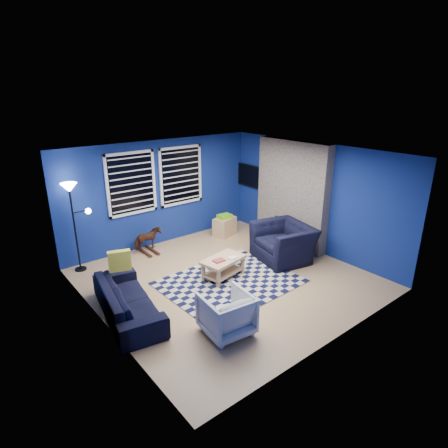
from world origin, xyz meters
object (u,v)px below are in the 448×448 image
object	(u,v)px
armchair_big	(283,242)
floor_lamp	(72,200)
tv	(251,176)
coffee_table	(223,264)
cabinet	(225,226)
armchair_bent	(226,314)
rocking_horse	(148,239)
sofa	(128,300)

from	to	relation	value
armchair_big	floor_lamp	bearing A→B (deg)	-109.53
tv	coffee_table	distance (m)	3.29
armchair_big	floor_lamp	size ratio (longest dim) A/B	0.66
armchair_big	cabinet	world-z (taller)	armchair_big
armchair_big	coffee_table	world-z (taller)	armchair_big
coffee_table	cabinet	size ratio (longest dim) A/B	1.49
floor_lamp	armchair_big	bearing A→B (deg)	-31.73
coffee_table	floor_lamp	xyz separation A→B (m)	(-2.12, 2.14, 1.22)
armchair_bent	rocking_horse	xyz separation A→B (m)	(0.48, 3.48, -0.00)
armchair_big	cabinet	xyz separation A→B (m)	(-0.12, 1.93, -0.15)
armchair_big	cabinet	bearing A→B (deg)	-164.38
tv	armchair_bent	world-z (taller)	tv
tv	armchair_bent	size ratio (longest dim) A/B	1.36
floor_lamp	sofa	bearing A→B (deg)	-88.87
tv	rocking_horse	bearing A→B (deg)	177.25
rocking_horse	armchair_big	bearing A→B (deg)	-136.34
cabinet	armchair_bent	bearing A→B (deg)	-143.99
coffee_table	rocking_horse	bearing A→B (deg)	106.38
coffee_table	sofa	bearing A→B (deg)	-178.73
sofa	armchair_bent	distance (m)	1.71
cabinet	floor_lamp	xyz separation A→B (m)	(-3.58, 0.35, 1.28)
sofa	cabinet	bearing A→B (deg)	-52.77
tv	armchair_big	size ratio (longest dim) A/B	0.82
sofa	coffee_table	world-z (taller)	sofa
cabinet	armchair_big	bearing A→B (deg)	-102.24
floor_lamp	armchair_bent	bearing A→B (deg)	-73.92
rocking_horse	sofa	bearing A→B (deg)	143.53
tv	cabinet	xyz separation A→B (m)	(-0.99, -0.11, -1.15)
armchair_bent	coffee_table	size ratio (longest dim) A/B	0.76
tv	coffee_table	bearing A→B (deg)	-142.40
tv	floor_lamp	size ratio (longest dim) A/B	0.54
tv	floor_lamp	world-z (taller)	floor_lamp
armchair_bent	cabinet	bearing A→B (deg)	-121.83
armchair_big	armchair_bent	world-z (taller)	armchair_big
cabinet	coffee_table	bearing A→B (deg)	-145.03
armchair_bent	rocking_horse	world-z (taller)	armchair_bent
armchair_bent	cabinet	size ratio (longest dim) A/B	1.14
armchair_bent	cabinet	distance (m)	4.11
tv	floor_lamp	xyz separation A→B (m)	(-4.57, 0.25, 0.13)
coffee_table	floor_lamp	distance (m)	3.25
tv	sofa	size ratio (longest dim) A/B	0.51
armchair_big	cabinet	distance (m)	1.94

